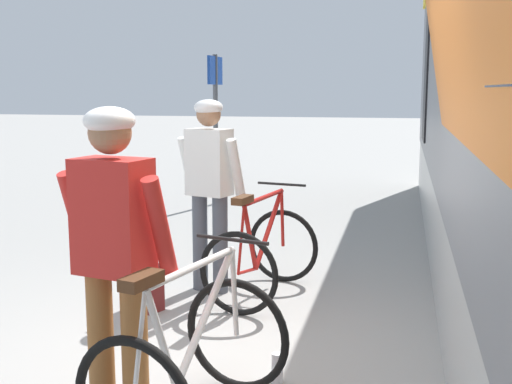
# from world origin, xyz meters

# --- Properties ---
(ground_plane) EXTENTS (80.00, 80.00, 0.00)m
(ground_plane) POSITION_xyz_m (0.00, 0.00, 0.00)
(ground_plane) COLOR #A09E99
(cyclist_near_in_red) EXTENTS (0.65, 0.39, 1.76)m
(cyclist_near_in_red) POSITION_xyz_m (-0.25, -0.77, 1.05)
(cyclist_near_in_red) COLOR #935B2D
(cyclist_near_in_red) RESTS_ON ground
(cyclist_far_in_white) EXTENTS (0.66, 0.41, 1.76)m
(cyclist_far_in_white) POSITION_xyz_m (-0.51, 1.73, 1.05)
(cyclist_far_in_white) COLOR #4C515B
(cyclist_far_in_white) RESTS_ON ground
(bicycle_near_white) EXTENTS (0.94, 1.21, 0.99)m
(bicycle_near_white) POSITION_xyz_m (0.11, -0.63, 0.40)
(bicycle_near_white) COLOR black
(bicycle_near_white) RESTS_ON ground
(bicycle_far_red) EXTENTS (0.89, 1.18, 0.99)m
(bicycle_far_red) POSITION_xyz_m (-0.00, 1.64, 0.40)
(bicycle_far_red) COLOR black
(bicycle_far_red) RESTS_ON ground
(backpack_on_platform) EXTENTS (0.33, 0.27, 0.40)m
(backpack_on_platform) POSITION_xyz_m (-0.89, 1.09, 0.20)
(backpack_on_platform) COLOR maroon
(backpack_on_platform) RESTS_ON ground
(water_bottle_near_the_bikes) EXTENTS (0.07, 0.07, 0.19)m
(water_bottle_near_the_bikes) POSITION_xyz_m (0.46, 0.01, 0.10)
(water_bottle_near_the_bikes) COLOR silver
(water_bottle_near_the_bikes) RESTS_ON ground
(platform_sign_post) EXTENTS (0.08, 0.70, 2.40)m
(platform_sign_post) POSITION_xyz_m (-1.77, 6.11, 1.62)
(platform_sign_post) COLOR #595B60
(platform_sign_post) RESTS_ON ground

